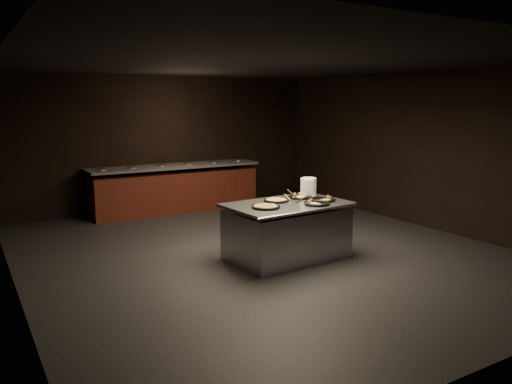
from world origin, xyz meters
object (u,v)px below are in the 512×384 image
serving_counter (287,232)px  pan_veggie_whole (266,207)px  pan_cheese_whole (276,200)px  plate_stack (308,188)px

serving_counter → pan_veggie_whole: 0.67m
serving_counter → pan_cheese_whole: pan_cheese_whole is taller
serving_counter → pan_veggie_whole: bearing=-167.8°
serving_counter → pan_veggie_whole: size_ratio=4.54×
serving_counter → plate_stack: bearing=20.0°
plate_stack → pan_veggie_whole: plate_stack is taller
plate_stack → pan_cheese_whole: bearing=-173.9°
serving_counter → pan_veggie_whole: (-0.46, -0.13, 0.46)m
pan_cheese_whole → serving_counter: bearing=-68.7°
pan_veggie_whole → pan_cheese_whole: same height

